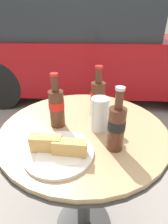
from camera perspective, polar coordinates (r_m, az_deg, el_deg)
ground_plane at (r=1.36m, az=-0.10°, el=-32.64°), size 30.00×30.00×0.00m
bistro_table at (r=0.89m, az=-0.14°, el=-13.36°), size 0.74×0.74×0.76m
cola_bottle_left at (r=0.83m, az=4.53°, el=4.76°), size 0.07×0.07×0.25m
cola_bottle_right at (r=0.62m, az=10.53°, el=-4.65°), size 0.06×0.06×0.24m
cola_bottle_center at (r=0.75m, az=-8.95°, el=1.76°), size 0.07×0.07×0.24m
drinking_glass at (r=0.73m, az=5.13°, el=-1.20°), size 0.07×0.07×0.15m
lunch_plate_near at (r=0.63m, az=-8.36°, el=-12.02°), size 0.25×0.25×0.07m
parked_car at (r=3.09m, az=2.51°, el=18.50°), size 4.35×1.66×1.39m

